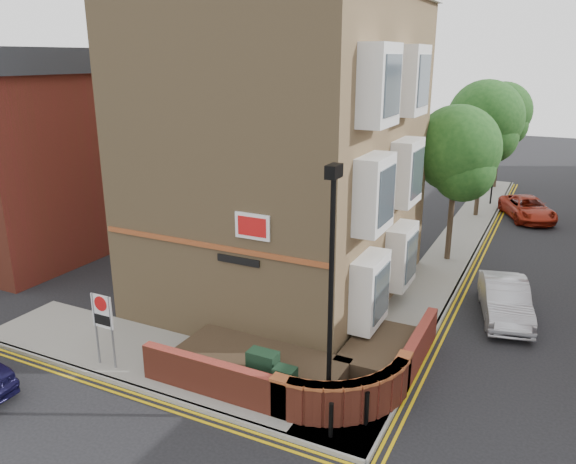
# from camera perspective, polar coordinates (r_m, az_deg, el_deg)

# --- Properties ---
(ground) EXTENTS (120.00, 120.00, 0.00)m
(ground) POSITION_cam_1_polar(r_m,az_deg,el_deg) (14.57, -4.03, -19.10)
(ground) COLOR black
(ground) RESTS_ON ground
(pavement_corner) EXTENTS (13.00, 3.00, 0.12)m
(pavement_corner) POSITION_cam_1_polar(r_m,az_deg,el_deg) (17.27, -11.78, -12.86)
(pavement_corner) COLOR gray
(pavement_corner) RESTS_ON ground
(pavement_main) EXTENTS (2.00, 32.00, 0.12)m
(pavement_main) POSITION_cam_1_polar(r_m,az_deg,el_deg) (27.72, 16.64, -1.42)
(pavement_main) COLOR gray
(pavement_main) RESTS_ON ground
(kerb_side) EXTENTS (13.00, 0.15, 0.12)m
(kerb_side) POSITION_cam_1_polar(r_m,az_deg,el_deg) (16.31, -15.11, -15.09)
(kerb_side) COLOR gray
(kerb_side) RESTS_ON ground
(kerb_main_near) EXTENTS (0.15, 32.00, 0.12)m
(kerb_main_near) POSITION_cam_1_polar(r_m,az_deg,el_deg) (27.59, 18.67, -1.71)
(kerb_main_near) COLOR gray
(kerb_main_near) RESTS_ON ground
(yellow_lines_side) EXTENTS (13.00, 0.28, 0.01)m
(yellow_lines_side) POSITION_cam_1_polar(r_m,az_deg,el_deg) (16.18, -15.69, -15.65)
(yellow_lines_side) COLOR gold
(yellow_lines_side) RESTS_ON ground
(yellow_lines_main) EXTENTS (0.28, 32.00, 0.01)m
(yellow_lines_main) POSITION_cam_1_polar(r_m,az_deg,el_deg) (27.58, 19.17, -1.88)
(yellow_lines_main) COLOR gold
(yellow_lines_main) RESTS_ON ground
(corner_building) EXTENTS (8.95, 10.40, 13.60)m
(corner_building) POSITION_cam_1_polar(r_m,az_deg,el_deg) (20.26, 0.11, 10.51)
(corner_building) COLOR #91744D
(corner_building) RESTS_ON ground
(garden_wall) EXTENTS (6.80, 6.00, 1.20)m
(garden_wall) POSITION_cam_1_polar(r_m,az_deg,el_deg) (16.39, 0.52, -14.48)
(garden_wall) COLOR brown
(garden_wall) RESTS_ON ground
(lamppost) EXTENTS (0.25, 0.50, 6.30)m
(lamppost) POSITION_cam_1_polar(r_m,az_deg,el_deg) (13.20, 4.37, -6.39)
(lamppost) COLOR black
(lamppost) RESTS_ON pavement_corner
(utility_cabinet_large) EXTENTS (0.80, 0.45, 1.20)m
(utility_cabinet_large) POSITION_cam_1_polar(r_m,az_deg,el_deg) (15.23, -2.55, -14.04)
(utility_cabinet_large) COLOR black
(utility_cabinet_large) RESTS_ON pavement_corner
(utility_cabinet_small) EXTENTS (0.55, 0.40, 1.10)m
(utility_cabinet_small) POSITION_cam_1_polar(r_m,az_deg,el_deg) (14.71, -0.30, -15.48)
(utility_cabinet_small) COLOR black
(utility_cabinet_small) RESTS_ON pavement_corner
(bollard_near) EXTENTS (0.11, 0.11, 0.90)m
(bollard_near) POSITION_cam_1_polar(r_m,az_deg,el_deg) (13.81, 4.39, -18.50)
(bollard_near) COLOR black
(bollard_near) RESTS_ON pavement_corner
(bollard_far) EXTENTS (0.11, 0.11, 0.90)m
(bollard_far) POSITION_cam_1_polar(r_m,az_deg,el_deg) (14.27, 8.00, -17.32)
(bollard_far) COLOR black
(bollard_far) RESTS_ON pavement_corner
(zone_sign) EXTENTS (0.72, 0.07, 2.20)m
(zone_sign) POSITION_cam_1_polar(r_m,az_deg,el_deg) (16.80, -18.32, -8.22)
(zone_sign) COLOR slate
(zone_sign) RESTS_ON pavement_corner
(side_building) EXTENTS (6.40, 10.40, 9.00)m
(side_building) POSITION_cam_1_polar(r_m,az_deg,el_deg) (28.03, -23.00, 7.60)
(side_building) COLOR brown
(side_building) RESTS_ON ground
(tree_near) EXTENTS (3.64, 3.65, 6.70)m
(tree_near) POSITION_cam_1_polar(r_m,az_deg,el_deg) (24.74, 16.74, 7.47)
(tree_near) COLOR #382B1E
(tree_near) RESTS_ON pavement_main
(tree_mid) EXTENTS (4.03, 4.03, 7.42)m
(tree_mid) POSITION_cam_1_polar(r_m,az_deg,el_deg) (32.52, 19.38, 10.33)
(tree_mid) COLOR #382B1E
(tree_mid) RESTS_ON pavement_main
(tree_far) EXTENTS (3.81, 3.81, 7.00)m
(tree_far) POSITION_cam_1_polar(r_m,az_deg,el_deg) (40.46, 20.90, 10.98)
(tree_far) COLOR #382B1E
(tree_far) RESTS_ON pavement_main
(traffic_light_assembly) EXTENTS (0.20, 0.16, 4.20)m
(traffic_light_assembly) POSITION_cam_1_polar(r_m,az_deg,el_deg) (35.71, 20.28, 6.86)
(traffic_light_assembly) COLOR black
(traffic_light_assembly) RESTS_ON pavement_main
(silver_car_near) EXTENTS (2.34, 4.32, 1.35)m
(silver_car_near) POSITION_cam_1_polar(r_m,az_deg,el_deg) (20.78, 21.19, -6.44)
(silver_car_near) COLOR #9D9EA4
(silver_car_near) RESTS_ON ground
(red_car_main) EXTENTS (3.65, 4.90, 1.24)m
(red_car_main) POSITION_cam_1_polar(r_m,az_deg,el_deg) (33.82, 23.15, 2.23)
(red_car_main) COLOR maroon
(red_car_main) RESTS_ON ground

